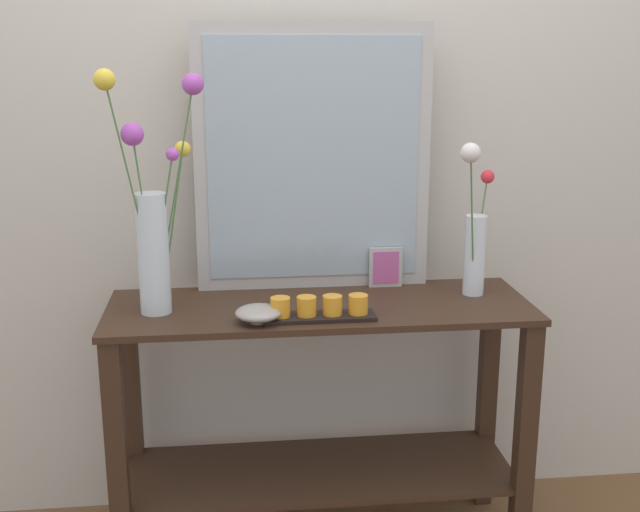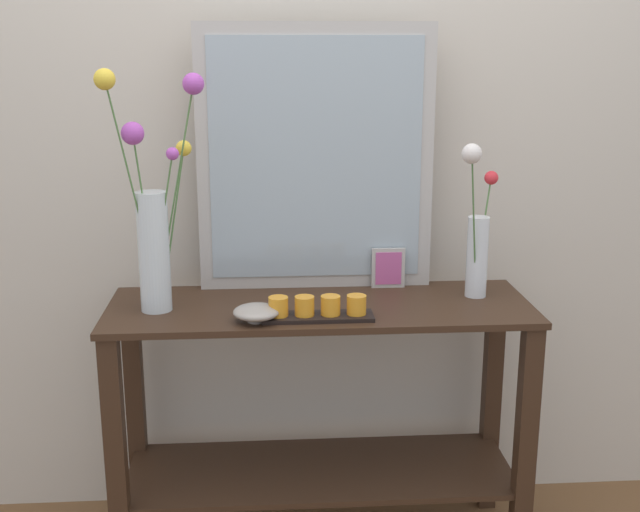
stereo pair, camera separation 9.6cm
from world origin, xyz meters
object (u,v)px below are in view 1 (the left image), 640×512
tall_vase_left (153,223)px  mirror_leaning (313,159)px  picture_frame_small (386,267)px  candle_tray (320,309)px  console_table (320,398)px  decorative_bowl (258,313)px  vase_right (475,236)px

tall_vase_left → mirror_leaning: bearing=23.7°
picture_frame_small → tall_vase_left: bearing=-165.6°
candle_tray → picture_frame_small: picture_frame_small is taller
console_table → candle_tray: bearing=-97.0°
picture_frame_small → decorative_bowl: size_ratio=0.99×
tall_vase_left → candle_tray: (0.46, -0.11, -0.24)m
tall_vase_left → candle_tray: tall_vase_left is taller
console_table → tall_vase_left: tall_vase_left is taller
decorative_bowl → picture_frame_small: bearing=35.8°
console_table → vase_right: vase_right is taller
vase_right → console_table: bearing=-175.1°
candle_tray → picture_frame_small: bearing=49.8°
mirror_leaning → tall_vase_left: size_ratio=1.19×
vase_right → mirror_leaning: bearing=163.1°
mirror_leaning → picture_frame_small: mirror_leaning is taller
vase_right → candle_tray: size_ratio=1.52×
picture_frame_small → decorative_bowl: 0.52m
decorative_bowl → tall_vase_left: bearing=157.4°
tall_vase_left → candle_tray: bearing=-13.4°
tall_vase_left → vase_right: size_ratio=1.44×
console_table → mirror_leaning: size_ratio=1.54×
tall_vase_left → decorative_bowl: 0.39m
mirror_leaning → candle_tray: (-0.02, -0.32, -0.38)m
mirror_leaning → tall_vase_left: bearing=-156.3°
console_table → vase_right: size_ratio=2.63×
tall_vase_left → picture_frame_small: 0.76m
console_table → decorative_bowl: size_ratio=9.70×
candle_tray → picture_frame_small: size_ratio=2.45×
mirror_leaning → vase_right: bearing=-16.9°
tall_vase_left → vase_right: (0.96, 0.06, -0.08)m
tall_vase_left → picture_frame_small: size_ratio=5.36×
picture_frame_small → decorative_bowl: bearing=-144.2°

